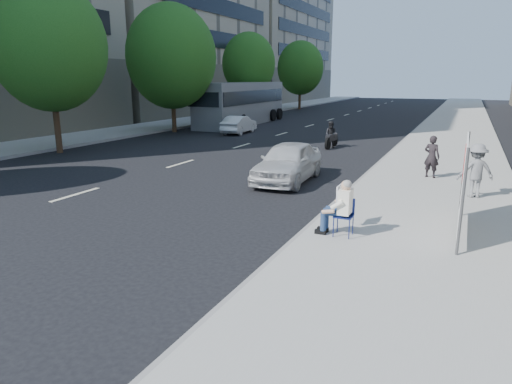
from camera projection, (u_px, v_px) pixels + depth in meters
The scene contains 16 objects.
ground at pixel (223, 245), 10.27m from camera, with size 160.00×160.00×0.00m, color black.
near_sidewalk at pixel (451, 142), 26.26m from camera, with size 5.00×120.00×0.15m, color #9F9C95.
far_sidewalk at pixel (156, 126), 34.67m from camera, with size 4.50×120.00×0.15m, color #9F9C95.
far_bldg_north at pixel (243, 12), 73.66m from camera, with size 22.00×28.00×28.00m, color tan.
tree_far_b at pixel (49, 46), 21.63m from camera, with size 5.40×5.40×8.24m.
tree_far_c at pixel (171, 57), 30.47m from camera, with size 6.00×6.00×8.47m.
tree_far_d at pixel (249, 64), 41.07m from camera, with size 4.80×4.80×7.65m.
tree_far_e at pixel (300, 68), 53.43m from camera, with size 5.40×5.40×7.89m.
seated_protester at pixel (340, 204), 10.32m from camera, with size 0.83×1.12×1.31m.
jogger at pixel (476, 171), 13.61m from camera, with size 1.05×0.60×1.62m, color gray.
pedestrian_woman at pixel (432, 157), 16.35m from camera, with size 0.55×0.36×1.52m, color black.
protest_banner at pixel (463, 180), 10.32m from camera, with size 0.08×3.06×2.20m.
white_sedan_near at pixel (288, 162), 16.41m from camera, with size 1.69×4.21×1.43m, color silver.
white_sedan_mid at pixel (239, 125), 30.78m from camera, with size 1.25×3.58×1.18m, color silver.
motorcycle at pixel (331, 136), 24.35m from camera, with size 0.73×2.05×1.42m.
bus at pixel (242, 104), 36.77m from camera, with size 2.93×12.12×3.30m.
Camera 1 is at (4.72, -8.48, 3.66)m, focal length 32.00 mm.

